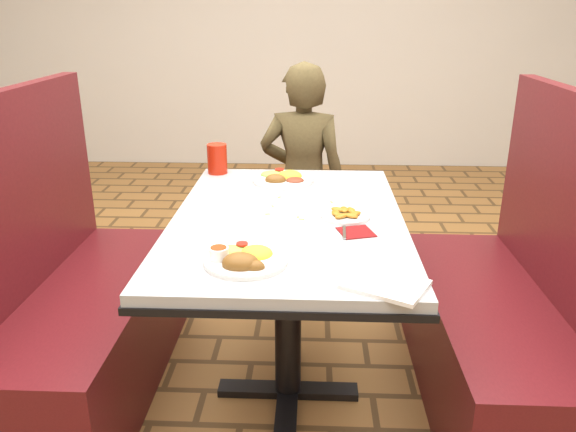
# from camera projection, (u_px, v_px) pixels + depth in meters

# --- Properties ---
(dining_table) EXTENTS (0.81, 1.21, 0.75)m
(dining_table) POSITION_uv_depth(u_px,v_px,m) (288.00, 241.00, 2.00)
(dining_table) COLOR #ADB0B2
(dining_table) RESTS_ON ground
(booth_bench_left) EXTENTS (0.47, 1.20, 1.17)m
(booth_bench_left) POSITION_uv_depth(u_px,v_px,m) (80.00, 316.00, 2.14)
(booth_bench_left) COLOR #5C1519
(booth_bench_left) RESTS_ON ground
(booth_bench_right) EXTENTS (0.47, 1.20, 1.17)m
(booth_bench_right) POSITION_uv_depth(u_px,v_px,m) (503.00, 326.00, 2.08)
(booth_bench_right) COLOR #5C1519
(booth_bench_right) RESTS_ON ground
(diner_person) EXTENTS (0.47, 0.34, 1.20)m
(diner_person) POSITION_uv_depth(u_px,v_px,m) (303.00, 183.00, 2.85)
(diner_person) COLOR brown
(diner_person) RESTS_ON ground
(near_dinner_plate) EXTENTS (0.24, 0.24, 0.07)m
(near_dinner_plate) POSITION_uv_depth(u_px,v_px,m) (244.00, 255.00, 1.59)
(near_dinner_plate) COLOR white
(near_dinner_plate) RESTS_ON dining_table
(far_dinner_plate) EXTENTS (0.25, 0.25, 0.07)m
(far_dinner_plate) POSITION_uv_depth(u_px,v_px,m) (283.00, 176.00, 2.35)
(far_dinner_plate) COLOR white
(far_dinner_plate) RESTS_ON dining_table
(plantain_plate) EXTENTS (0.17, 0.17, 0.03)m
(plantain_plate) POSITION_uv_depth(u_px,v_px,m) (345.00, 215.00, 1.95)
(plantain_plate) COLOR white
(plantain_plate) RESTS_ON dining_table
(maroon_napkin) EXTENTS (0.13, 0.13, 0.00)m
(maroon_napkin) POSITION_uv_depth(u_px,v_px,m) (356.00, 232.00, 1.82)
(maroon_napkin) COLOR maroon
(maroon_napkin) RESTS_ON dining_table
(spoon_utensil) EXTENTS (0.01, 0.13, 0.00)m
(spoon_utensil) POSITION_uv_depth(u_px,v_px,m) (344.00, 231.00, 1.82)
(spoon_utensil) COLOR silver
(spoon_utensil) RESTS_ON dining_table
(red_tumbler) EXTENTS (0.09, 0.09, 0.13)m
(red_tumbler) POSITION_uv_depth(u_px,v_px,m) (217.00, 159.00, 2.46)
(red_tumbler) COLOR #B61D0C
(red_tumbler) RESTS_ON dining_table
(paper_napkin) EXTENTS (0.25, 0.23, 0.01)m
(paper_napkin) POSITION_uv_depth(u_px,v_px,m) (385.00, 284.00, 1.46)
(paper_napkin) COLOR white
(paper_napkin) RESTS_ON dining_table
(knife_utensil) EXTENTS (0.05, 0.19, 0.00)m
(knife_utensil) POSITION_uv_depth(u_px,v_px,m) (244.00, 260.00, 1.59)
(knife_utensil) COLOR #BDBCC1
(knife_utensil) RESTS_ON dining_table
(fork_utensil) EXTENTS (0.08, 0.14, 0.00)m
(fork_utensil) POSITION_uv_depth(u_px,v_px,m) (240.00, 253.00, 1.64)
(fork_utensil) COLOR silver
(fork_utensil) RESTS_ON dining_table
(lettuce_shreds) EXTENTS (0.28, 0.32, 0.00)m
(lettuce_shreds) POSITION_uv_depth(u_px,v_px,m) (300.00, 210.00, 2.02)
(lettuce_shreds) COLOR #88CA51
(lettuce_shreds) RESTS_ON dining_table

